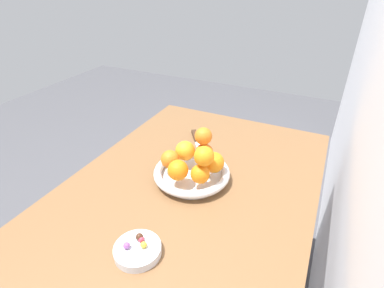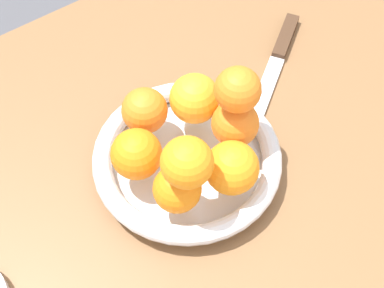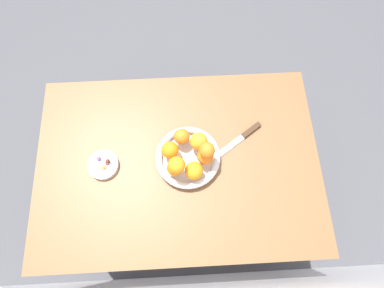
{
  "view_description": "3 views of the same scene",
  "coord_description": "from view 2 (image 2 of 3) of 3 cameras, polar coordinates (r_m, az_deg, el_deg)",
  "views": [
    {
      "loc": [
        0.67,
        0.33,
        1.34
      ],
      "look_at": [
        -0.03,
        -0.01,
        0.88
      ],
      "focal_mm": 28.0,
      "sensor_mm": 36.0,
      "label": 1
    },
    {
      "loc": [
        0.19,
        0.33,
        1.42
      ],
      "look_at": [
        -0.03,
        0.02,
        0.84
      ],
      "focal_mm": 55.0,
      "sensor_mm": 36.0,
      "label": 2
    },
    {
      "loc": [
        -0.04,
        0.33,
        1.85
      ],
      "look_at": [
        -0.06,
        -0.02,
        0.87
      ],
      "focal_mm": 28.0,
      "sensor_mm": 36.0,
      "label": 3
    }
  ],
  "objects": [
    {
      "name": "orange_3",
      "position": [
        0.7,
        -1.45,
        -4.37
      ],
      "size": [
        0.06,
        0.06,
        0.06
      ],
      "primitive_type": "sphere",
      "color": "orange",
      "rests_on": "fruit_bowl"
    },
    {
      "name": "orange_1",
      "position": [
        0.76,
        -4.62,
        3.27
      ],
      "size": [
        0.06,
        0.06,
        0.06
      ],
      "primitive_type": "sphere",
      "color": "orange",
      "rests_on": "fruit_bowl"
    },
    {
      "name": "orange_5",
      "position": [
        0.75,
        4.2,
        2.0
      ],
      "size": [
        0.06,
        0.06,
        0.06
      ],
      "primitive_type": "sphere",
      "color": "orange",
      "rests_on": "fruit_bowl"
    },
    {
      "name": "orange_2",
      "position": [
        0.72,
        -5.41,
        -0.98
      ],
      "size": [
        0.06,
        0.06,
        0.06
      ],
      "primitive_type": "sphere",
      "color": "orange",
      "rests_on": "fruit_bowl"
    },
    {
      "name": "orange_4",
      "position": [
        0.71,
        3.89,
        -2.32
      ],
      "size": [
        0.07,
        0.07,
        0.07
      ],
      "primitive_type": "sphere",
      "color": "orange",
      "rests_on": "fruit_bowl"
    },
    {
      "name": "orange_7",
      "position": [
        0.7,
        4.61,
        5.12
      ],
      "size": [
        0.06,
        0.06,
        0.06
      ],
      "primitive_type": "sphere",
      "color": "orange",
      "rests_on": "orange_5"
    },
    {
      "name": "knife",
      "position": [
        0.9,
        8.02,
        7.53
      ],
      "size": [
        0.23,
        0.17,
        0.01
      ],
      "color": "#3F2819",
      "rests_on": "dining_table"
    },
    {
      "name": "orange_0",
      "position": [
        0.77,
        0.26,
        4.44
      ],
      "size": [
        0.07,
        0.07,
        0.07
      ],
      "primitive_type": "sphere",
      "color": "orange",
      "rests_on": "fruit_bowl"
    },
    {
      "name": "dining_table",
      "position": [
        0.85,
        -2.26,
        -7.21
      ],
      "size": [
        1.1,
        0.76,
        0.74
      ],
      "color": "brown",
      "rests_on": "ground_plane"
    },
    {
      "name": "fruit_bowl",
      "position": [
        0.77,
        -0.47,
        -1.53
      ],
      "size": [
        0.25,
        0.25,
        0.04
      ],
      "color": "silver",
      "rests_on": "dining_table"
    },
    {
      "name": "orange_6",
      "position": [
        0.64,
        -0.66,
        -1.91
      ],
      "size": [
        0.06,
        0.06,
        0.06
      ],
      "primitive_type": "sphere",
      "color": "orange",
      "rests_on": "orange_3"
    }
  ]
}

